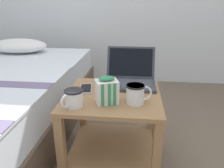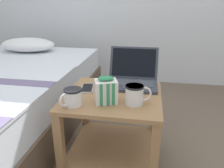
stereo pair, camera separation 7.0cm
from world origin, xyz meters
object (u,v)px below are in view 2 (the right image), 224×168
(mug_front_left, at_px, (73,96))
(snack_bag, at_px, (106,91))
(mug_front_right, at_px, (135,94))
(laptop, at_px, (132,77))
(cell_phone, at_px, (87,88))

(mug_front_left, height_order, snack_bag, snack_bag)
(mug_front_left, distance_m, mug_front_right, 0.32)
(laptop, bearing_deg, snack_bag, -110.07)
(snack_bag, bearing_deg, mug_front_right, 2.49)
(mug_front_left, bearing_deg, mug_front_right, 12.72)
(laptop, bearing_deg, cell_phone, -152.69)
(mug_front_right, bearing_deg, cell_phone, 151.93)
(snack_bag, height_order, cell_phone, snack_bag)
(mug_front_left, xyz_separation_m, snack_bag, (0.16, 0.06, 0.02))
(mug_front_right, relative_size, snack_bag, 0.94)
(mug_front_left, distance_m, cell_phone, 0.24)
(cell_phone, bearing_deg, laptop, 27.31)
(laptop, xyz_separation_m, mug_front_left, (-0.27, -0.37, 0.01))
(mug_front_right, xyz_separation_m, cell_phone, (-0.30, 0.16, -0.05))
(mug_front_right, height_order, snack_bag, snack_bag)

